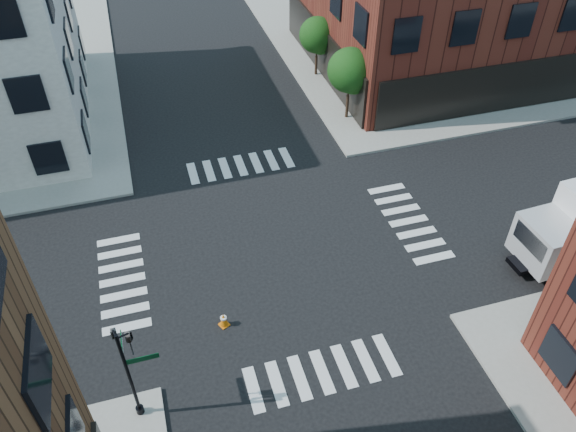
# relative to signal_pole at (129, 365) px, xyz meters

# --- Properties ---
(ground) EXTENTS (120.00, 120.00, 0.00)m
(ground) POSITION_rel_signal_pole_xyz_m (6.72, 6.68, -2.86)
(ground) COLOR black
(ground) RESTS_ON ground
(sidewalk_ne) EXTENTS (30.00, 30.00, 0.15)m
(sidewalk_ne) POSITION_rel_signal_pole_xyz_m (27.72, 27.68, -2.78)
(sidewalk_ne) COLOR gray
(sidewalk_ne) RESTS_ON ground
(tree_near) EXTENTS (2.69, 2.69, 4.49)m
(tree_near) POSITION_rel_signal_pole_xyz_m (14.28, 16.65, 0.30)
(tree_near) COLOR black
(tree_near) RESTS_ON ground
(tree_far) EXTENTS (2.43, 2.43, 4.07)m
(tree_far) POSITION_rel_signal_pole_xyz_m (14.28, 22.65, 0.02)
(tree_far) COLOR black
(tree_far) RESTS_ON ground
(signal_pole) EXTENTS (1.29, 1.24, 4.60)m
(signal_pole) POSITION_rel_signal_pole_xyz_m (0.00, 0.00, 0.00)
(signal_pole) COLOR black
(signal_pole) RESTS_ON ground
(traffic_cone) EXTENTS (0.50, 0.50, 0.69)m
(traffic_cone) POSITION_rel_signal_pole_xyz_m (3.58, 2.95, -2.52)
(traffic_cone) COLOR orange
(traffic_cone) RESTS_ON ground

